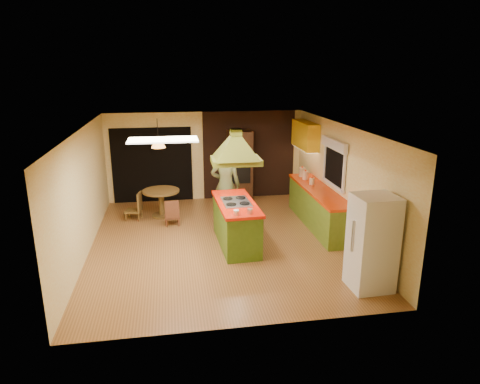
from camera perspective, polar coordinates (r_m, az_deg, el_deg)
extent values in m
plane|color=#9C6533|center=(9.48, -2.71, -6.61)|extent=(6.50, 6.50, 0.00)
plane|color=#F9ECB2|center=(12.21, -4.60, 4.78)|extent=(5.50, 0.00, 5.50)
plane|color=#F9ECB2|center=(6.03, 0.81, -7.65)|extent=(5.50, 0.00, 5.50)
plane|color=#F9ECB2|center=(9.18, -20.12, -0.12)|extent=(0.00, 6.50, 6.50)
plane|color=#F9ECB2|center=(9.75, 13.45, 1.38)|extent=(0.00, 6.50, 6.50)
plane|color=silver|center=(8.81, -2.93, 8.53)|extent=(6.50, 6.50, 0.00)
cube|color=#381E14|center=(12.35, 1.22, 4.97)|extent=(2.64, 0.03, 2.50)
cube|color=black|center=(12.20, -11.61, 3.53)|extent=(2.20, 0.03, 2.10)
cube|color=olive|center=(10.41, 10.38, -2.19)|extent=(0.58, 3.00, 0.86)
cube|color=#E53807|center=(10.28, 10.51, 0.24)|extent=(0.62, 3.05, 0.06)
cube|color=yellow|center=(11.57, 8.68, 7.52)|extent=(0.34, 1.40, 0.70)
cube|color=black|center=(10.03, 12.54, 3.62)|extent=(0.03, 1.16, 0.96)
cube|color=white|center=(9.92, 12.44, 6.26)|extent=(0.10, 1.35, 0.22)
cube|color=white|center=(7.57, -10.23, 6.86)|extent=(1.20, 0.60, 0.03)
cube|color=#49701C|center=(9.16, -0.52, -4.40)|extent=(0.79, 1.87, 0.90)
cube|color=red|center=(9.00, -0.52, -1.54)|extent=(0.85, 1.96, 0.06)
cube|color=silver|center=(8.99, -0.53, -1.31)|extent=(0.59, 0.83, 0.02)
cube|color=#62691A|center=(8.76, -0.54, 4.18)|extent=(1.01, 0.73, 0.12)
pyramid|color=#62691A|center=(8.66, -0.55, 7.45)|extent=(1.01, 0.73, 0.45)
cube|color=#62691A|center=(8.65, -0.55, 7.94)|extent=(0.22, 0.22, 0.14)
imported|color=#4F552D|center=(10.23, -1.94, 0.89)|extent=(0.78, 0.59, 1.94)
cube|color=white|center=(7.63, 17.21, -6.49)|extent=(0.71, 0.68, 1.67)
cube|color=#442715|center=(12.08, -0.06, 3.48)|extent=(0.68, 0.60, 1.99)
cube|color=black|center=(11.73, 0.18, 4.58)|extent=(0.51, 0.04, 0.45)
cube|color=black|center=(11.84, 0.17, 2.21)|extent=(0.51, 0.04, 0.45)
cylinder|color=brown|center=(10.99, -10.50, 0.13)|extent=(0.93, 0.93, 0.05)
cylinder|color=brown|center=(11.08, -10.41, -1.48)|extent=(0.14, 0.14, 0.65)
cylinder|color=brown|center=(11.18, -10.33, -3.07)|extent=(0.52, 0.52, 0.05)
cone|color=#FF9E3F|center=(10.71, -10.84, 6.43)|extent=(0.43, 0.43, 0.23)
cylinder|color=beige|center=(11.33, 8.27, 2.63)|extent=(0.18, 0.18, 0.23)
cylinder|color=#FEEACC|center=(11.07, 8.71, 2.22)|extent=(0.19, 0.19, 0.21)
cylinder|color=#FBF0CA|center=(10.59, 9.57, 1.40)|extent=(0.16, 0.16, 0.16)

